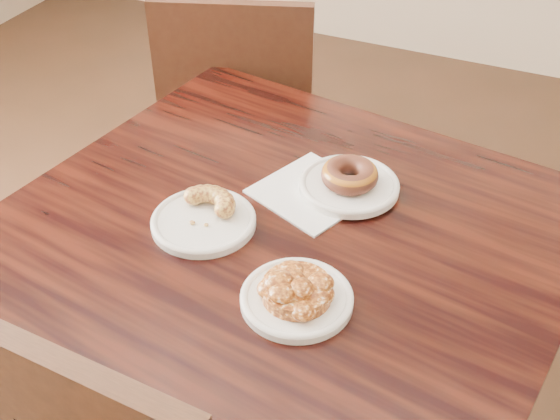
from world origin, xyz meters
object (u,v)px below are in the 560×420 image
at_px(chair_far, 245,137).
at_px(cruller_fragment, 203,212).
at_px(cafe_table, 272,387).
at_px(apple_fritter, 297,288).
at_px(glazed_donut, 350,175).

relative_size(chair_far, cruller_fragment, 7.88).
bearing_deg(cruller_fragment, cafe_table, 3.07).
bearing_deg(cafe_table, cruller_fragment, -167.90).
distance_m(apple_fritter, cruller_fragment, 0.23).
bearing_deg(cafe_table, chair_far, 128.84).
bearing_deg(apple_fritter, cruller_fragment, 154.37).
xyz_separation_m(cafe_table, chair_far, (-0.39, 0.68, 0.08)).
height_order(cafe_table, cruller_fragment, cruller_fragment).
bearing_deg(cafe_table, glazed_donut, 78.30).
height_order(chair_far, glazed_donut, chair_far).
distance_m(glazed_donut, cruller_fragment, 0.26).
xyz_separation_m(apple_fritter, cruller_fragment, (-0.21, 0.10, -0.00)).
bearing_deg(glazed_donut, cruller_fragment, -135.08).
bearing_deg(glazed_donut, cafe_table, -110.73).
bearing_deg(chair_far, apple_fritter, 102.46).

